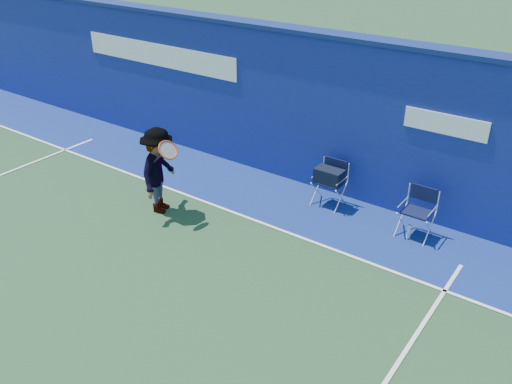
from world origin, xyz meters
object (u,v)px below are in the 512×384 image
Objects in this scene: water_bottle at (409,231)px; directors_chair_right at (415,222)px; directors_chair_left at (329,188)px; tennis_player at (159,171)px.

directors_chair_right is at bearing 71.00° from water_bottle.
tennis_player reaches higher than directors_chair_left.
tennis_player is at bearing -155.56° from directors_chair_right.
directors_chair_right is at bearing 24.44° from tennis_player.
directors_chair_left is 1.01× the size of directors_chair_right.
water_bottle is at bearing -109.00° from directors_chair_right.
directors_chair_left is 1.76m from directors_chair_right.
directors_chair_left is 3.19m from tennis_player.
tennis_player reaches higher than water_bottle.
water_bottle is at bearing -7.68° from directors_chair_left.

